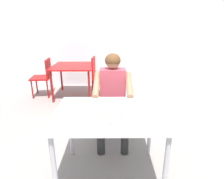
{
  "coord_description": "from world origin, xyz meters",
  "views": [
    {
      "loc": [
        -0.01,
        -1.68,
        1.56
      ],
      "look_at": [
        0.01,
        0.25,
        0.9
      ],
      "focal_mm": 30.24,
      "sensor_mm": 36.0,
      "label": 1
    }
  ],
  "objects": [
    {
      "name": "diner_foreground",
      "position": [
        0.02,
        0.66,
        0.73
      ],
      "size": [
        0.49,
        0.55,
        1.22
      ],
      "color": "#2A2A2A",
      "rests_on": "ground"
    },
    {
      "name": "drinking_cup",
      "position": [
        0.46,
        0.03,
        0.8
      ],
      "size": [
        0.06,
        0.06,
        0.09
      ],
      "color": "silver",
      "rests_on": "table_foreground"
    },
    {
      "name": "chair_red_left",
      "position": [
        -1.51,
        2.46,
        0.5
      ],
      "size": [
        0.45,
        0.46,
        0.85
      ],
      "color": "#A51313",
      "rests_on": "ground"
    },
    {
      "name": "chair_red_right",
      "position": [
        -0.28,
        2.42,
        0.52
      ],
      "size": [
        0.43,
        0.43,
        0.9
      ],
      "color": "red",
      "rests_on": "ground"
    },
    {
      "name": "thali_tray",
      "position": [
        -0.01,
        -0.09,
        0.76
      ],
      "size": [
        0.32,
        0.32,
        0.03
      ],
      "color": "#B7BABF",
      "rests_on": "table_foreground"
    },
    {
      "name": "table_background_red",
      "position": [
        -0.85,
        2.44,
        0.63
      ],
      "size": [
        0.89,
        0.91,
        0.71
      ],
      "color": "#B71414",
      "rests_on": "ground"
    },
    {
      "name": "table_foreground",
      "position": [
        -0.01,
        -0.0,
        0.67
      ],
      "size": [
        1.09,
        0.81,
        0.75
      ],
      "color": "silver",
      "rests_on": "ground"
    },
    {
      "name": "ground_plane",
      "position": [
        0.0,
        0.0,
        -0.03
      ],
      "size": [
        12.0,
        12.0,
        0.05
      ],
      "primitive_type": "cube",
      "color": "gray"
    },
    {
      "name": "chair_foreground",
      "position": [
        0.02,
        0.88,
        0.48
      ],
      "size": [
        0.4,
        0.43,
        0.83
      ],
      "color": "#3F3F44",
      "rests_on": "ground"
    },
    {
      "name": "back_wall",
      "position": [
        0.0,
        3.3,
        1.7
      ],
      "size": [
        12.0,
        0.12,
        3.4
      ],
      "primitive_type": "cube",
      "color": "white",
      "rests_on": "ground"
    }
  ]
}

